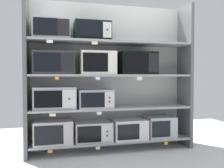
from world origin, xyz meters
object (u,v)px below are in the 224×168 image
at_px(microwave_1, 93,131).
at_px(microwave_9, 51,29).
at_px(microwave_3, 159,126).
at_px(microwave_8, 137,63).
at_px(microwave_2, 129,129).
at_px(microwave_5, 95,99).
at_px(microwave_7, 97,63).
at_px(microwave_10, 92,32).
at_px(microwave_0, 53,132).
at_px(microwave_4, 55,98).
at_px(microwave_6, 54,63).

bearing_deg(microwave_1, microwave_9, -180.00).
xyz_separation_m(microwave_3, microwave_8, (-0.37, -0.00, 0.98)).
bearing_deg(microwave_9, microwave_2, 0.01).
bearing_deg(microwave_5, microwave_3, 0.01).
height_order(microwave_1, microwave_5, microwave_5).
relative_size(microwave_2, microwave_9, 1.01).
xyz_separation_m(microwave_1, microwave_7, (0.07, 0.00, 1.00)).
relative_size(microwave_2, microwave_10, 0.97).
height_order(microwave_0, microwave_3, microwave_0).
bearing_deg(microwave_5, microwave_0, -180.00).
bearing_deg(microwave_1, microwave_2, 0.02).
relative_size(microwave_0, microwave_2, 1.06).
relative_size(microwave_0, microwave_1, 1.00).
distance_m(microwave_2, microwave_3, 0.50).
height_order(microwave_4, microwave_9, microwave_9).
relative_size(microwave_3, microwave_10, 0.85).
relative_size(microwave_4, microwave_8, 1.06).
relative_size(microwave_1, microwave_9, 1.07).
xyz_separation_m(microwave_7, microwave_8, (0.61, -0.00, 0.00)).
bearing_deg(microwave_10, microwave_0, -179.99).
bearing_deg(microwave_4, microwave_9, -179.55).
bearing_deg(microwave_3, microwave_4, 180.00).
distance_m(microwave_8, microwave_10, 0.82).
relative_size(microwave_7, microwave_10, 0.98).
bearing_deg(microwave_5, microwave_10, 179.92).
bearing_deg(microwave_4, microwave_2, -0.00).
bearing_deg(microwave_7, microwave_6, -180.00).
height_order(microwave_0, microwave_7, microwave_7).
xyz_separation_m(microwave_5, microwave_7, (0.03, -0.00, 0.52)).
height_order(microwave_2, microwave_10, microwave_10).
xyz_separation_m(microwave_2, microwave_4, (-1.09, 0.00, 0.49)).
distance_m(microwave_0, microwave_3, 1.62).
height_order(microwave_4, microwave_6, microwave_6).
bearing_deg(microwave_4, microwave_8, -0.01).
distance_m(microwave_5, microwave_10, 0.97).
relative_size(microwave_8, microwave_9, 1.10).
xyz_separation_m(microwave_0, microwave_2, (1.11, 0.00, -0.02)).
bearing_deg(microwave_4, microwave_10, -0.02).
height_order(microwave_7, microwave_9, microwave_9).
relative_size(microwave_3, microwave_6, 0.79).
xyz_separation_m(microwave_3, microwave_5, (-1.02, -0.00, 0.46)).
relative_size(microwave_4, microwave_10, 1.13).
xyz_separation_m(microwave_4, microwave_7, (0.61, -0.00, 0.50)).
bearing_deg(microwave_2, microwave_5, -179.99).
distance_m(microwave_0, microwave_9, 1.43).
relative_size(microwave_2, microwave_7, 0.99).
bearing_deg(microwave_2, microwave_6, -179.99).
bearing_deg(microwave_8, microwave_10, 179.99).
relative_size(microwave_0, microwave_3, 1.21).
xyz_separation_m(microwave_3, microwave_10, (-1.06, -0.00, 1.43)).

